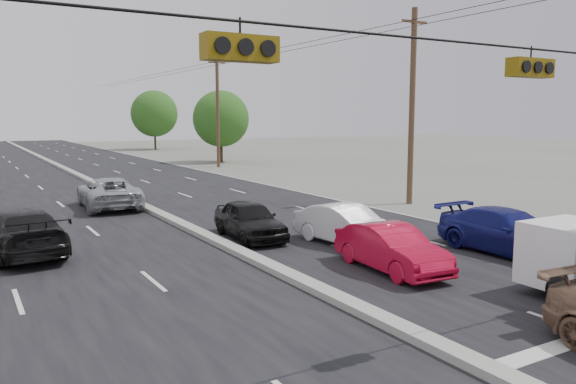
# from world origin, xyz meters

# --- Properties ---
(ground) EXTENTS (200.00, 200.00, 0.00)m
(ground) POSITION_xyz_m (0.00, 0.00, 0.00)
(ground) COLOR #606356
(ground) RESTS_ON ground
(road_surface) EXTENTS (20.00, 160.00, 0.02)m
(road_surface) POSITION_xyz_m (0.00, 30.00, 0.00)
(road_surface) COLOR black
(road_surface) RESTS_ON ground
(center_median) EXTENTS (0.50, 160.00, 0.20)m
(center_median) POSITION_xyz_m (0.00, 30.00, 0.10)
(center_median) COLOR gray
(center_median) RESTS_ON ground
(utility_pole_right_b) EXTENTS (1.60, 0.30, 10.00)m
(utility_pole_right_b) POSITION_xyz_m (12.50, 15.00, 5.11)
(utility_pole_right_b) COLOR #422D1E
(utility_pole_right_b) RESTS_ON ground
(utility_pole_right_c) EXTENTS (1.60, 0.30, 10.00)m
(utility_pole_right_c) POSITION_xyz_m (12.50, 40.00, 5.11)
(utility_pole_right_c) COLOR #422D1E
(utility_pole_right_c) RESTS_ON ground
(traffic_signals) EXTENTS (25.00, 0.30, 0.54)m
(traffic_signals) POSITION_xyz_m (1.40, 0.00, 5.49)
(traffic_signals) COLOR black
(traffic_signals) RESTS_ON ground
(tree_right_mid) EXTENTS (5.60, 5.60, 7.14)m
(tree_right_mid) POSITION_xyz_m (15.00, 45.00, 4.34)
(tree_right_mid) COLOR #382619
(tree_right_mid) RESTS_ON ground
(tree_right_far) EXTENTS (6.40, 6.40, 8.16)m
(tree_right_far) POSITION_xyz_m (16.00, 70.00, 4.96)
(tree_right_far) COLOR #382619
(tree_right_far) RESTS_ON ground
(red_sedan) EXTENTS (1.73, 4.23, 1.36)m
(red_sedan) POSITION_xyz_m (3.00, 5.47, 0.68)
(red_sedan) COLOR #B80B29
(red_sedan) RESTS_ON ground
(queue_car_a) EXTENTS (2.01, 4.31, 1.43)m
(queue_car_a) POSITION_xyz_m (1.40, 11.58, 0.71)
(queue_car_a) COLOR black
(queue_car_a) RESTS_ON ground
(queue_car_b) EXTENTS (2.05, 4.45, 1.41)m
(queue_car_b) POSITION_xyz_m (3.92, 8.91, 0.71)
(queue_car_b) COLOR white
(queue_car_b) RESTS_ON ground
(queue_car_d) EXTENTS (2.20, 5.12, 1.47)m
(queue_car_d) POSITION_xyz_m (7.75, 5.09, 0.74)
(queue_car_d) COLOR navy
(queue_car_d) RESTS_ON ground
(oncoming_near) EXTENTS (2.75, 5.56, 1.55)m
(oncoming_near) POSITION_xyz_m (-6.23, 13.18, 0.78)
(oncoming_near) COLOR black
(oncoming_near) RESTS_ON ground
(oncoming_far) EXTENTS (2.89, 5.68, 1.54)m
(oncoming_far) POSITION_xyz_m (-1.48, 21.49, 0.77)
(oncoming_far) COLOR #9A9EA1
(oncoming_far) RESTS_ON ground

